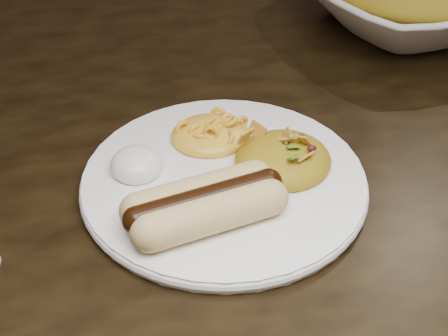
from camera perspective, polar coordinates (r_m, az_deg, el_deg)
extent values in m
cube|color=black|center=(0.71, 2.18, 0.34)|extent=(1.60, 0.90, 0.04)
cylinder|color=white|center=(0.64, 0.00, -1.18)|extent=(0.34, 0.34, 0.01)
cylinder|color=tan|center=(0.57, -1.32, -4.06)|extent=(0.11, 0.06, 0.03)
cylinder|color=tan|center=(0.59, -1.90, -2.03)|extent=(0.11, 0.06, 0.03)
cylinder|color=black|center=(0.58, -1.62, -2.73)|extent=(0.12, 0.05, 0.02)
ellipsoid|color=yellow|center=(0.68, -1.16, 3.51)|extent=(0.09, 0.08, 0.03)
ellipsoid|color=white|center=(0.64, -7.33, 0.79)|extent=(0.06, 0.06, 0.03)
ellipsoid|color=#CB5B00|center=(0.65, 4.93, 1.04)|extent=(0.09, 0.09, 0.04)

